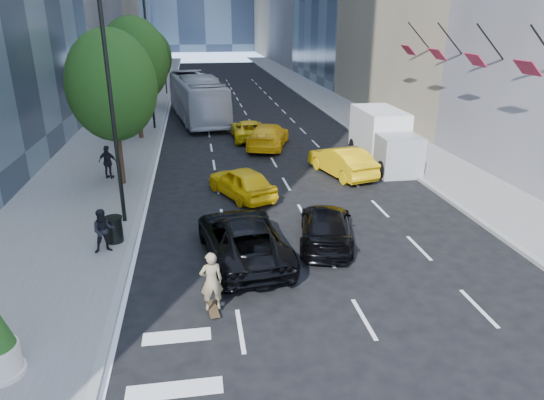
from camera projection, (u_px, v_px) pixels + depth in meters
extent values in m
plane|color=black|center=(300.00, 257.00, 17.22)|extent=(160.00, 160.00, 0.00)
cube|color=slate|center=(133.00, 111.00, 43.61)|extent=(6.00, 120.00, 0.15)
cube|color=slate|center=(337.00, 106.00, 46.38)|extent=(4.00, 120.00, 0.15)
cylinder|color=black|center=(111.00, 98.00, 18.15)|extent=(0.16, 0.16, 10.00)
cylinder|color=black|center=(149.00, 59.00, 34.79)|extent=(0.16, 0.16, 10.00)
cylinder|color=#311F13|center=(120.00, 153.00, 23.88)|extent=(0.30, 0.30, 3.15)
ellipsoid|color=#1B370F|center=(112.00, 86.00, 22.73)|extent=(4.20, 4.20, 5.25)
cylinder|color=#311F13|center=(139.00, 113.00, 33.08)|extent=(0.30, 0.30, 3.38)
ellipsoid|color=#1B370F|center=(134.00, 60.00, 31.85)|extent=(4.50, 4.50, 5.62)
cylinder|color=#311F13|center=(153.00, 90.00, 45.18)|extent=(0.30, 0.30, 2.93)
ellipsoid|color=#1B370F|center=(150.00, 57.00, 44.11)|extent=(3.90, 3.90, 4.88)
cylinder|color=black|center=(165.00, 69.00, 52.29)|extent=(0.14, 0.14, 5.20)
imported|color=black|center=(164.00, 54.00, 51.72)|extent=(2.48, 0.53, 1.00)
cube|color=maroon|center=(527.00, 68.00, 20.33)|extent=(0.64, 1.30, 0.64)
cylinder|color=black|center=(490.00, 42.00, 23.82)|extent=(1.75, 0.08, 1.75)
cube|color=maroon|center=(475.00, 60.00, 24.03)|extent=(0.64, 1.30, 0.64)
cylinder|color=black|center=(450.00, 39.00, 27.52)|extent=(1.75, 0.08, 1.75)
cube|color=maroon|center=(437.00, 54.00, 27.72)|extent=(0.64, 1.30, 0.64)
cylinder|color=black|center=(419.00, 36.00, 31.22)|extent=(1.75, 0.08, 1.75)
cube|color=maroon|center=(408.00, 50.00, 31.42)|extent=(0.64, 1.30, 0.64)
imported|color=#817250|center=(212.00, 285.00, 13.67)|extent=(0.70, 0.51, 1.79)
imported|color=black|center=(243.00, 238.00, 16.84)|extent=(3.21, 5.91, 1.57)
imported|color=black|center=(326.00, 226.00, 18.08)|extent=(2.95, 4.98, 1.35)
imported|color=yellow|center=(242.00, 182.00, 22.77)|extent=(3.32, 4.59, 1.45)
imported|color=#E6B00C|center=(342.00, 161.00, 25.88)|extent=(2.83, 5.02, 1.57)
imported|color=yellow|center=(248.00, 130.00, 33.65)|extent=(2.21, 4.77, 1.32)
imported|color=yellow|center=(268.00, 136.00, 31.45)|extent=(3.76, 5.81, 1.57)
imported|color=#B9BABF|center=(197.00, 97.00, 39.79)|extent=(4.88, 13.33, 3.63)
cube|color=silver|center=(379.00, 131.00, 28.47)|extent=(2.29, 4.33, 2.53)
cube|color=gray|center=(399.00, 156.00, 25.76)|extent=(2.17, 1.89, 2.15)
cylinder|color=black|center=(383.00, 170.00, 25.49)|extent=(0.34, 0.94, 0.94)
cylinder|color=black|center=(418.00, 168.00, 25.76)|extent=(0.34, 0.94, 0.94)
cylinder|color=black|center=(354.00, 146.00, 30.17)|extent=(0.34, 0.94, 0.94)
cylinder|color=black|center=(384.00, 145.00, 30.44)|extent=(0.34, 0.94, 0.94)
imported|color=black|center=(104.00, 231.00, 17.00)|extent=(0.89, 0.75, 1.61)
imported|color=black|center=(108.00, 162.00, 24.87)|extent=(1.10, 0.75, 1.73)
cylinder|color=black|center=(114.00, 230.00, 17.89)|extent=(0.62, 0.62, 0.94)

